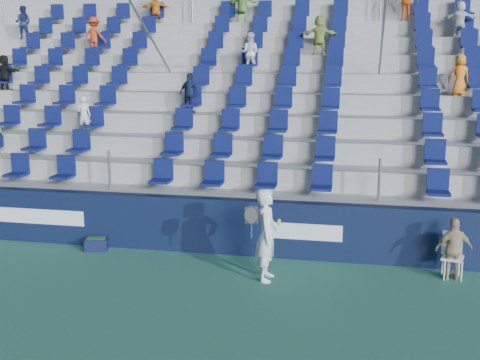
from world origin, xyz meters
name	(u,v)px	position (x,y,z in m)	size (l,w,h in m)	color
ground	(195,313)	(0.00, 0.00, 0.00)	(70.00, 70.00, 0.00)	#2D6953
sponsor_wall	(234,227)	(0.00, 3.15, 0.60)	(24.00, 0.32, 1.20)	#0E1633
grandstand	(271,127)	(-0.01, 8.25, 2.14)	(24.00, 8.17, 6.63)	#A6A6A1
tennis_player	(267,235)	(0.92, 1.77, 0.89)	(0.69, 0.67, 1.77)	silver
line_judge_chair	(452,252)	(4.40, 2.64, 0.50)	(0.47, 0.48, 0.88)	white
line_judge	(454,249)	(4.40, 2.50, 0.60)	(0.71, 0.29, 1.20)	tan
ball_bin	(96,244)	(-3.01, 2.75, 0.15)	(0.56, 0.45, 0.28)	#0E1233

